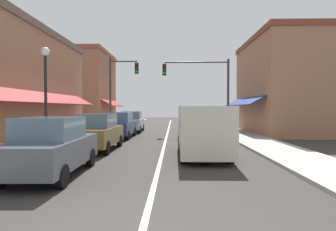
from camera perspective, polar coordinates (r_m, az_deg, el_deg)
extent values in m
plane|color=#33302D|center=(21.40, -0.21, -3.96)|extent=(80.00, 80.00, 0.00)
cube|color=#A39E99|center=(22.22, -14.56, -3.65)|extent=(2.60, 56.00, 0.12)
cube|color=#A39E99|center=(21.96, 14.32, -3.71)|extent=(2.60, 56.00, 0.12)
cube|color=silver|center=(21.40, -0.21, -3.95)|extent=(0.14, 52.00, 0.01)
cube|color=slate|center=(17.00, -24.55, -0.79)|extent=(0.08, 10.64, 1.80)
cube|color=maroon|center=(16.74, -22.71, 3.31)|extent=(1.27, 11.76, 0.73)
cube|color=slate|center=(14.49, -30.08, 11.28)|extent=(0.08, 1.10, 1.30)
cube|color=slate|center=(19.96, -20.76, 8.63)|extent=(0.08, 1.10, 1.30)
cube|color=#9E6B4C|center=(25.11, 22.85, 5.12)|extent=(5.91, 10.00, 7.35)
cube|color=brown|center=(25.66, 22.94, 13.78)|extent=(6.11, 10.20, 0.40)
cube|color=slate|center=(24.15, 16.41, -0.07)|extent=(0.08, 7.60, 1.80)
cube|color=navy|center=(24.00, 15.02, 2.79)|extent=(1.27, 8.40, 0.73)
cube|color=slate|center=(22.27, 17.99, 9.82)|extent=(0.08, 1.10, 1.30)
cube|color=slate|center=(26.48, 15.21, 8.51)|extent=(0.08, 1.10, 1.30)
cube|color=#8E5B42|center=(32.87, -16.31, 4.76)|extent=(5.07, 8.00, 7.88)
cube|color=brown|center=(33.36, -16.37, 11.88)|extent=(5.27, 8.20, 0.40)
cube|color=slate|center=(32.16, -12.07, 0.34)|extent=(0.08, 6.08, 1.80)
cube|color=maroon|center=(32.03, -11.02, 2.48)|extent=(1.27, 6.72, 0.73)
cube|color=slate|center=(30.66, -12.88, 8.28)|extent=(0.08, 1.10, 1.30)
cube|color=slate|center=(34.07, -11.43, 7.60)|extent=(0.08, 1.10, 1.30)
cube|color=#4C5156|center=(9.22, -22.45, -6.91)|extent=(1.83, 4.14, 0.80)
cube|color=slate|center=(9.05, -22.73, -2.42)|extent=(1.57, 2.04, 0.66)
cylinder|color=black|center=(10.82, -23.62, -7.83)|extent=(0.22, 0.63, 0.62)
cylinder|color=black|center=(10.30, -15.43, -8.22)|extent=(0.22, 0.63, 0.62)
cylinder|color=black|center=(7.77, -20.73, -11.47)|extent=(0.22, 0.63, 0.62)
cube|color=brown|center=(14.05, -14.10, -3.97)|extent=(1.77, 4.12, 0.80)
cube|color=slate|center=(13.90, -14.23, -1.02)|extent=(1.55, 2.02, 0.66)
cylinder|color=black|center=(15.60, -15.51, -4.92)|extent=(0.21, 0.62, 0.62)
cylinder|color=black|center=(15.21, -9.80, -5.05)|extent=(0.21, 0.62, 0.62)
cylinder|color=black|center=(13.07, -19.10, -6.19)|extent=(0.21, 0.62, 0.62)
cylinder|color=black|center=(12.59, -12.32, -6.43)|extent=(0.21, 0.62, 0.62)
cube|color=navy|center=(19.50, -9.79, -2.43)|extent=(1.77, 4.12, 0.80)
cube|color=slate|center=(19.36, -9.85, -0.29)|extent=(1.54, 2.02, 0.66)
cylinder|color=black|center=(21.01, -11.15, -3.24)|extent=(0.21, 0.62, 0.62)
cylinder|color=black|center=(20.71, -6.88, -3.29)|extent=(0.21, 0.62, 0.62)
cylinder|color=black|center=(18.40, -13.05, -3.93)|extent=(0.21, 0.62, 0.62)
cylinder|color=black|center=(18.06, -8.18, -4.01)|extent=(0.21, 0.62, 0.62)
cube|color=#B7BABF|center=(24.23, -7.29, -1.65)|extent=(1.79, 4.13, 0.80)
cube|color=slate|center=(24.10, -7.33, 0.07)|extent=(1.55, 2.03, 0.66)
cylinder|color=black|center=(25.70, -8.65, -2.37)|extent=(0.21, 0.62, 0.62)
cylinder|color=black|center=(25.50, -5.13, -2.39)|extent=(0.21, 0.62, 0.62)
cylinder|color=black|center=(23.04, -9.68, -2.82)|extent=(0.21, 0.62, 0.62)
cylinder|color=black|center=(22.82, -5.76, -2.85)|extent=(0.21, 0.62, 0.62)
cube|color=beige|center=(12.05, 6.96, -2.66)|extent=(1.98, 5.01, 1.90)
cube|color=slate|center=(14.41, 5.96, -0.27)|extent=(1.73, 0.28, 0.84)
cube|color=black|center=(14.67, 5.89, -4.61)|extent=(1.86, 0.21, 0.24)
cylinder|color=black|center=(13.61, 2.55, -5.59)|extent=(0.24, 0.72, 0.72)
cylinder|color=black|center=(13.77, 9.93, -5.52)|extent=(0.24, 0.72, 0.72)
cylinder|color=black|center=(10.54, 3.03, -7.67)|extent=(0.24, 0.72, 0.72)
cylinder|color=black|center=(10.75, 12.55, -7.52)|extent=(0.24, 0.72, 0.72)
cylinder|color=#333333|center=(22.69, 12.09, 3.78)|extent=(0.18, 0.18, 5.91)
cylinder|color=#333333|center=(22.62, 5.76, 10.70)|extent=(5.02, 0.12, 0.12)
cube|color=black|center=(22.30, -0.73, 9.28)|extent=(0.30, 0.24, 0.90)
sphere|color=#420F0F|center=(22.21, -0.74, 10.04)|extent=(0.20, 0.20, 0.20)
sphere|color=#3D2D0C|center=(22.17, -0.74, 9.33)|extent=(0.20, 0.20, 0.20)
sphere|color=green|center=(22.13, -0.74, 8.61)|extent=(0.20, 0.20, 0.20)
cylinder|color=#333333|center=(24.05, -11.62, 3.99)|extent=(0.18, 0.18, 6.19)
cylinder|color=#333333|center=(24.12, -9.01, 10.79)|extent=(2.25, 0.12, 0.12)
cube|color=black|center=(23.68, -6.36, 9.50)|extent=(0.30, 0.24, 0.90)
sphere|color=#420F0F|center=(23.60, -6.41, 10.22)|extent=(0.20, 0.20, 0.20)
sphere|color=#3D2D0C|center=(23.55, -6.41, 9.54)|extent=(0.20, 0.20, 0.20)
sphere|color=green|center=(23.52, -6.40, 8.87)|extent=(0.20, 0.20, 0.20)
cylinder|color=black|center=(13.00, -23.53, 1.76)|extent=(0.12, 0.12, 4.25)
sphere|color=white|center=(13.22, -23.63, 11.81)|extent=(0.36, 0.36, 0.36)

